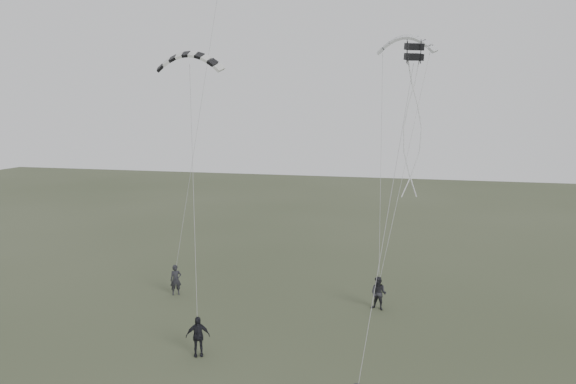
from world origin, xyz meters
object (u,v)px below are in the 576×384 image
(flyer_right, at_px, (379,293))
(kite_pale_large, at_px, (407,37))
(kite_box, at_px, (414,52))
(kite_striped, at_px, (189,54))
(flyer_left, at_px, (176,280))
(flyer_center, at_px, (198,336))

(flyer_right, distance_m, kite_pale_large, 15.89)
(kite_pale_large, xyz_separation_m, kite_box, (0.86, -10.71, -1.92))
(kite_striped, bearing_deg, kite_pale_large, 30.27)
(flyer_left, bearing_deg, flyer_center, -90.01)
(flyer_right, relative_size, kite_pale_large, 0.52)
(flyer_right, height_order, kite_box, kite_box)
(flyer_left, distance_m, kite_pale_large, 20.81)
(flyer_right, distance_m, flyer_center, 11.15)
(kite_pale_large, relative_size, kite_striped, 1.09)
(flyer_center, distance_m, kite_striped, 14.05)
(kite_box, bearing_deg, kite_striped, 150.18)
(kite_box, bearing_deg, flyer_right, 85.16)
(kite_striped, relative_size, kite_box, 4.63)
(flyer_right, bearing_deg, flyer_left, -161.06)
(flyer_left, xyz_separation_m, kite_pale_large, (13.24, 6.02, 14.88))
(flyer_left, distance_m, kite_striped, 13.94)
(kite_box, bearing_deg, flyer_center, 174.66)
(kite_striped, bearing_deg, flyer_center, -76.95)
(flyer_right, xyz_separation_m, kite_pale_large, (0.86, 5.55, 14.86))
(kite_striped, bearing_deg, kite_box, -18.35)
(flyer_left, relative_size, kite_striped, 0.55)
(flyer_center, bearing_deg, flyer_right, 23.10)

